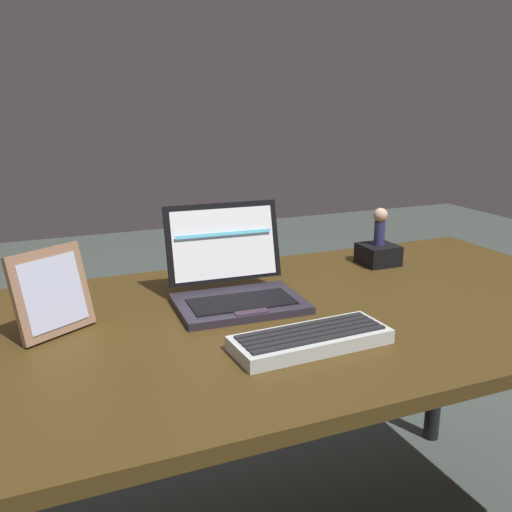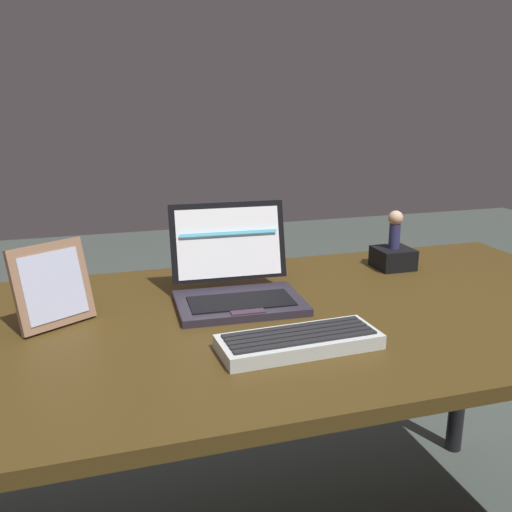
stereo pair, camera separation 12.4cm
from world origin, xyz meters
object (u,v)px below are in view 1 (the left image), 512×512
photo_frame (52,292)px  figurine (380,224)px  external_keyboard (311,339)px  figurine_stand (378,254)px  laptop_front (235,284)px

photo_frame → figurine: bearing=10.3°
external_keyboard → figurine: (0.43, 0.41, 0.10)m
photo_frame → figurine_stand: size_ratio=1.76×
photo_frame → external_keyboard: bearing=-30.0°
figurine → laptop_front: bearing=-164.7°
photo_frame → figurine: size_ratio=1.65×
laptop_front → external_keyboard: bearing=-80.6°
external_keyboard → photo_frame: 0.51m
laptop_front → photo_frame: size_ratio=1.69×
external_keyboard → figurine: size_ratio=2.96×
photo_frame → figurine_stand: (0.87, 0.16, -0.06)m
external_keyboard → figurine: 0.61m
figurine_stand → figurine: size_ratio=0.94×
laptop_front → figurine: bearing=15.3°
external_keyboard → figurine_stand: size_ratio=3.15×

